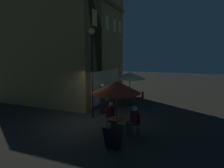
# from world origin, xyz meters

# --- Properties ---
(ground_plane) EXTENTS (60.00, 60.00, 0.00)m
(ground_plane) POSITION_xyz_m (0.00, 0.00, 0.00)
(ground_plane) COLOR #2D2C25
(cafe_building) EXTENTS (6.51, 8.09, 7.82)m
(cafe_building) POSITION_xyz_m (3.42, 3.69, 3.91)
(cafe_building) COLOR #A88950
(cafe_building) RESTS_ON ground
(street_lamp_near_corner) EXTENTS (0.34, 0.34, 4.72)m
(street_lamp_near_corner) POSITION_xyz_m (0.90, 0.32, 3.31)
(street_lamp_near_corner) COLOR black
(street_lamp_near_corner) RESTS_ON ground
(menu_sandwich_board) EXTENTS (0.71, 0.64, 0.84)m
(menu_sandwich_board) POSITION_xyz_m (-1.99, -2.00, 0.43)
(menu_sandwich_board) COLOR black
(menu_sandwich_board) RESTS_ON ground
(cafe_table_0) EXTENTS (0.75, 0.75, 0.79)m
(cafe_table_0) POSITION_xyz_m (4.22, -0.75, 0.58)
(cafe_table_0) COLOR black
(cafe_table_0) RESTS_ON ground
(cafe_table_1) EXTENTS (0.68, 0.68, 0.72)m
(cafe_table_1) POSITION_xyz_m (-0.82, -1.69, 0.51)
(cafe_table_1) COLOR black
(cafe_table_1) RESTS_ON ground
(patio_umbrella_0) EXTENTS (2.10, 2.10, 2.24)m
(patio_umbrella_0) POSITION_xyz_m (4.22, -0.75, 2.00)
(patio_umbrella_0) COLOR black
(patio_umbrella_0) RESTS_ON ground
(patio_umbrella_1) EXTENTS (1.99, 1.99, 2.31)m
(patio_umbrella_1) POSITION_xyz_m (-0.82, -1.69, 2.05)
(patio_umbrella_1) COLOR black
(patio_umbrella_1) RESTS_ON ground
(cafe_chair_0) EXTENTS (0.54, 0.54, 0.93)m
(cafe_chair_0) POSITION_xyz_m (3.88, 0.07, 0.55)
(cafe_chair_0) COLOR brown
(cafe_chair_0) RESTS_ON ground
(cafe_chair_1) EXTENTS (0.53, 0.53, 0.89)m
(cafe_chair_1) POSITION_xyz_m (4.61, -1.46, 0.54)
(cafe_chair_1) COLOR #4D3018
(cafe_chair_1) RESTS_ON ground
(cafe_chair_2) EXTENTS (0.52, 0.52, 0.90)m
(cafe_chair_2) POSITION_xyz_m (-0.39, -2.42, 0.56)
(cafe_chair_2) COLOR black
(cafe_chair_2) RESTS_ON ground
(cafe_chair_3) EXTENTS (0.56, 0.56, 0.88)m
(cafe_chair_3) POSITION_xyz_m (-0.19, -1.15, 0.54)
(cafe_chair_3) COLOR brown
(cafe_chair_3) RESTS_ON ground
(patron_seated_0) EXTENTS (0.47, 0.54, 1.27)m
(patron_seated_0) POSITION_xyz_m (3.93, -0.06, 0.72)
(patron_seated_0) COLOR #303E34
(patron_seated_0) RESTS_ON ground
(patron_seated_1) EXTENTS (0.48, 0.54, 1.23)m
(patron_seated_1) POSITION_xyz_m (-0.46, -2.31, 0.70)
(patron_seated_1) COLOR #2B4631
(patron_seated_1) RESTS_ON ground
(patron_seated_2) EXTENTS (0.52, 0.51, 1.25)m
(patron_seated_2) POSITION_xyz_m (-0.29, -1.23, 0.71)
(patron_seated_2) COLOR #192D49
(patron_seated_2) RESTS_ON ground
(patron_standing_3) EXTENTS (0.35, 0.35, 1.74)m
(patron_standing_3) POSITION_xyz_m (1.78, 0.14, 0.87)
(patron_standing_3) COLOR black
(patron_standing_3) RESTS_ON ground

